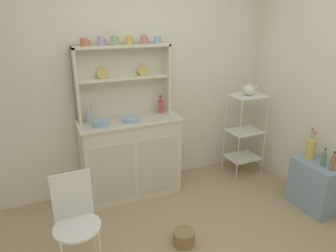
% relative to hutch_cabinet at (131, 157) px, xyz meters
% --- Properties ---
extents(wall_back, '(3.84, 0.05, 2.50)m').
position_rel_hutch_cabinet_xyz_m(wall_back, '(0.25, 0.26, 0.78)').
color(wall_back, silver).
rests_on(wall_back, ground).
extents(hutch_cabinet, '(1.10, 0.45, 0.91)m').
position_rel_hutch_cabinet_xyz_m(hutch_cabinet, '(0.00, 0.00, 0.00)').
color(hutch_cabinet, silver).
rests_on(hutch_cabinet, ground).
extents(hutch_shelf_unit, '(1.02, 0.18, 0.77)m').
position_rel_hutch_cabinet_xyz_m(hutch_shelf_unit, '(0.00, 0.17, 0.89)').
color(hutch_shelf_unit, beige).
rests_on(hutch_shelf_unit, hutch_cabinet).
extents(bakers_rack, '(0.41, 0.33, 1.06)m').
position_rel_hutch_cabinet_xyz_m(bakers_rack, '(1.48, -0.11, 0.16)').
color(bakers_rack, silver).
rests_on(bakers_rack, ground).
extents(side_shelf_blue, '(0.28, 0.48, 0.53)m').
position_rel_hutch_cabinet_xyz_m(side_shelf_blue, '(1.69, -1.07, -0.20)').
color(side_shelf_blue, '#849EBC').
rests_on(side_shelf_blue, ground).
extents(wire_chair, '(0.36, 0.36, 0.85)m').
position_rel_hutch_cabinet_xyz_m(wire_chair, '(-0.73, -0.92, 0.05)').
color(wire_chair, white).
rests_on(wire_chair, ground).
extents(floor_basket, '(0.20, 0.20, 0.13)m').
position_rel_hutch_cabinet_xyz_m(floor_basket, '(0.17, -1.01, -0.40)').
color(floor_basket, '#93754C').
rests_on(floor_basket, ground).
extents(cup_terracotta_0, '(0.10, 0.08, 0.08)m').
position_rel_hutch_cabinet_xyz_m(cup_terracotta_0, '(-0.38, 0.12, 1.25)').
color(cup_terracotta_0, '#C67556').
rests_on(cup_terracotta_0, hutch_shelf_unit).
extents(cup_lilac_1, '(0.08, 0.07, 0.09)m').
position_rel_hutch_cabinet_xyz_m(cup_lilac_1, '(-0.22, 0.12, 1.26)').
color(cup_lilac_1, '#B79ECC').
rests_on(cup_lilac_1, hutch_shelf_unit).
extents(cup_sage_2, '(0.08, 0.07, 0.09)m').
position_rel_hutch_cabinet_xyz_m(cup_sage_2, '(-0.08, 0.12, 1.26)').
color(cup_sage_2, '#9EB78E').
rests_on(cup_sage_2, hutch_shelf_unit).
extents(cup_gold_3, '(0.08, 0.06, 0.09)m').
position_rel_hutch_cabinet_xyz_m(cup_gold_3, '(0.07, 0.12, 1.26)').
color(cup_gold_3, '#DBB760').
rests_on(cup_gold_3, hutch_shelf_unit).
extents(cup_rose_4, '(0.08, 0.07, 0.09)m').
position_rel_hutch_cabinet_xyz_m(cup_rose_4, '(0.24, 0.12, 1.26)').
color(cup_rose_4, '#D17A84').
rests_on(cup_rose_4, hutch_shelf_unit).
extents(cup_sky_5, '(0.08, 0.07, 0.08)m').
position_rel_hutch_cabinet_xyz_m(cup_sky_5, '(0.39, 0.12, 1.25)').
color(cup_sky_5, '#8EB2D1').
rests_on(cup_sky_5, hutch_shelf_unit).
extents(bowl_mixing_large, '(0.17, 0.17, 0.06)m').
position_rel_hutch_cabinet_xyz_m(bowl_mixing_large, '(-0.32, -0.07, 0.47)').
color(bowl_mixing_large, '#8EB2D1').
rests_on(bowl_mixing_large, hutch_cabinet).
extents(bowl_floral_medium, '(0.18, 0.18, 0.05)m').
position_rel_hutch_cabinet_xyz_m(bowl_floral_medium, '(0.00, -0.07, 0.47)').
color(bowl_floral_medium, '#8EB2D1').
rests_on(bowl_floral_medium, hutch_cabinet).
extents(jam_bottle, '(0.06, 0.06, 0.20)m').
position_rel_hutch_cabinet_xyz_m(jam_bottle, '(0.41, 0.09, 0.53)').
color(jam_bottle, '#B74C47').
rests_on(jam_bottle, hutch_cabinet).
extents(utensil_jar, '(0.08, 0.08, 0.25)m').
position_rel_hutch_cabinet_xyz_m(utensil_jar, '(-0.41, 0.08, 0.50)').
color(utensil_jar, '#B2B7C6').
rests_on(utensil_jar, hutch_cabinet).
extents(porcelain_teapot, '(0.23, 0.13, 0.16)m').
position_rel_hutch_cabinet_xyz_m(porcelain_teapot, '(1.48, -0.11, 0.66)').
color(porcelain_teapot, white).
rests_on(porcelain_teapot, bakers_rack).
extents(flower_vase, '(0.10, 0.10, 0.35)m').
position_rel_hutch_cabinet_xyz_m(flower_vase, '(1.69, -0.95, 0.18)').
color(flower_vase, '#DBB760').
rests_on(flower_vase, side_shelf_blue).
extents(oil_bottle, '(0.05, 0.05, 0.19)m').
position_rel_hutch_cabinet_xyz_m(oil_bottle, '(1.69, -1.12, 0.14)').
color(oil_bottle, '#6B8C60').
rests_on(oil_bottle, side_shelf_blue).
extents(vinegar_bottle, '(0.05, 0.05, 0.20)m').
position_rel_hutch_cabinet_xyz_m(vinegar_bottle, '(1.69, -1.22, 0.14)').
color(vinegar_bottle, '#99704C').
rests_on(vinegar_bottle, side_shelf_blue).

